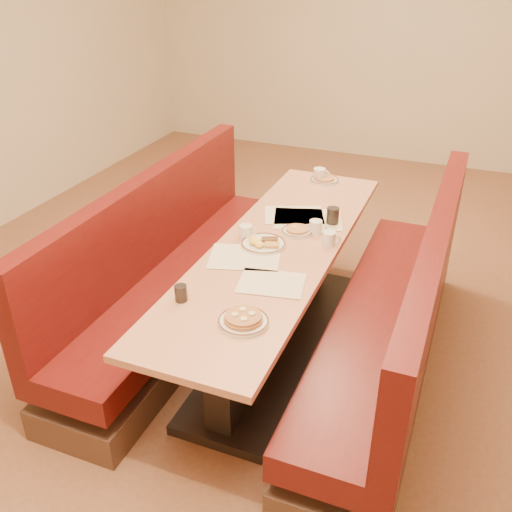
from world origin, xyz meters
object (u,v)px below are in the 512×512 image
at_px(diner_table, 276,298).
at_px(eggs_plate, 263,243).
at_px(pancake_plate, 243,320).
at_px(coffee_mug_a, 330,238).
at_px(coffee_mug_d, 320,174).
at_px(soda_tumbler_mid, 333,216).
at_px(booth_left, 173,278).
at_px(coffee_mug_b, 246,232).
at_px(soda_tumbler_near, 181,293).
at_px(coffee_mug_c, 316,227).
at_px(booth_right, 394,326).

distance_m(diner_table, eggs_plate, 0.40).
height_order(pancake_plate, eggs_plate, pancake_plate).
xyz_separation_m(coffee_mug_a, coffee_mug_d, (-0.35, 0.98, 0.01)).
relative_size(eggs_plate, coffee_mug_a, 2.46).
xyz_separation_m(coffee_mug_d, soda_tumbler_mid, (0.29, -0.69, 0.00)).
height_order(booth_left, pancake_plate, booth_left).
bearing_deg(diner_table, booth_left, 180.00).
bearing_deg(pancake_plate, coffee_mug_b, 112.03).
height_order(coffee_mug_d, soda_tumbler_near, coffee_mug_d).
bearing_deg(coffee_mug_b, eggs_plate, -47.03).
bearing_deg(coffee_mug_d, coffee_mug_c, -92.99).
distance_m(booth_left, eggs_plate, 0.77).
bearing_deg(booth_right, soda_tumbler_near, -142.91).
xyz_separation_m(booth_right, coffee_mug_b, (-0.94, 0.02, 0.43)).
height_order(coffee_mug_b, soda_tumbler_near, soda_tumbler_near).
bearing_deg(coffee_mug_b, soda_tumbler_mid, 18.75).
relative_size(pancake_plate, coffee_mug_d, 2.01).
height_order(pancake_plate, coffee_mug_b, coffee_mug_b).
distance_m(booth_right, soda_tumbler_mid, 0.79).
relative_size(coffee_mug_a, soda_tumbler_mid, 1.01).
relative_size(booth_right, eggs_plate, 9.23).
distance_m(booth_left, coffee_mug_a, 1.11).
bearing_deg(coffee_mug_a, pancake_plate, -107.93).
relative_size(coffee_mug_d, soda_tumbler_near, 1.42).
distance_m(diner_table, coffee_mug_b, 0.47).
bearing_deg(coffee_mug_c, soda_tumbler_near, -106.92).
height_order(pancake_plate, coffee_mug_d, coffee_mug_d).
relative_size(booth_left, booth_right, 1.00).
height_order(coffee_mug_c, coffee_mug_d, coffee_mug_d).
distance_m(booth_right, pancake_plate, 1.08).
height_order(booth_right, pancake_plate, booth_right).
relative_size(eggs_plate, coffee_mug_c, 2.43).
xyz_separation_m(coffee_mug_b, coffee_mug_d, (0.15, 1.08, 0.01)).
height_order(diner_table, coffee_mug_b, coffee_mug_b).
bearing_deg(coffee_mug_d, coffee_mug_b, -115.60).
bearing_deg(coffee_mug_a, coffee_mug_d, 101.51).
height_order(diner_table, booth_left, booth_left).
distance_m(booth_left, coffee_mug_c, 1.03).
bearing_deg(soda_tumbler_near, coffee_mug_d, 84.46).
relative_size(coffee_mug_c, soda_tumbler_near, 1.28).
bearing_deg(booth_right, diner_table, 180.00).
xyz_separation_m(coffee_mug_c, coffee_mug_d, (-0.23, 0.86, 0.01)).
bearing_deg(coffee_mug_d, coffee_mug_a, -88.42).
bearing_deg(eggs_plate, soda_tumbler_mid, 56.09).
bearing_deg(coffee_mug_b, soda_tumbler_near, -115.75).
relative_size(diner_table, soda_tumbler_near, 28.72).
xyz_separation_m(booth_left, coffee_mug_d, (0.67, 1.10, 0.44)).
bearing_deg(coffee_mug_c, booth_left, -159.30).
distance_m(booth_left, coffee_mug_d, 1.36).
distance_m(soda_tumbler_near, soda_tumbler_mid, 1.24).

